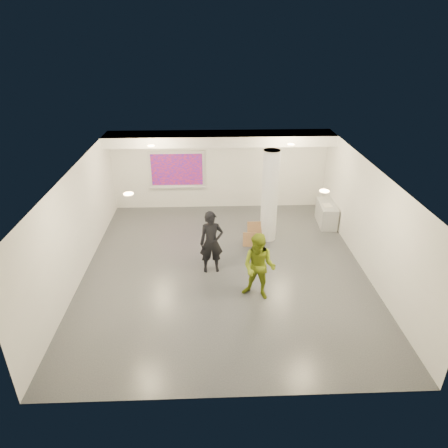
{
  "coord_description": "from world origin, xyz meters",
  "views": [
    {
      "loc": [
        -0.4,
        -9.82,
        6.31
      ],
      "look_at": [
        0.0,
        0.4,
        1.25
      ],
      "focal_mm": 32.0,
      "sensor_mm": 36.0,
      "label": 1
    }
  ],
  "objects_px": {
    "man": "(259,267)",
    "projection_screen": "(177,170)",
    "woman": "(211,242)",
    "credenza": "(326,214)",
    "column": "(270,197)"
  },
  "relations": [
    {
      "from": "column",
      "to": "woman",
      "type": "distance_m",
      "value": 2.71
    },
    {
      "from": "column",
      "to": "man",
      "type": "relative_size",
      "value": 1.67
    },
    {
      "from": "projection_screen",
      "to": "man",
      "type": "bearing_deg",
      "value": -67.46
    },
    {
      "from": "column",
      "to": "credenza",
      "type": "xyz_separation_m",
      "value": [
        2.22,
        1.02,
        -1.12
      ]
    },
    {
      "from": "woman",
      "to": "man",
      "type": "xyz_separation_m",
      "value": [
        1.18,
        -1.29,
        -0.02
      ]
    },
    {
      "from": "man",
      "to": "projection_screen",
      "type": "bearing_deg",
      "value": 136.87
    },
    {
      "from": "credenza",
      "to": "projection_screen",
      "type": "bearing_deg",
      "value": 166.8
    },
    {
      "from": "man",
      "to": "credenza",
      "type": "bearing_deg",
      "value": 79.52
    },
    {
      "from": "projection_screen",
      "to": "credenza",
      "type": "distance_m",
      "value": 5.68
    },
    {
      "from": "projection_screen",
      "to": "man",
      "type": "height_order",
      "value": "projection_screen"
    },
    {
      "from": "projection_screen",
      "to": "credenza",
      "type": "bearing_deg",
      "value": -17.04
    },
    {
      "from": "credenza",
      "to": "woman",
      "type": "relative_size",
      "value": 0.72
    },
    {
      "from": "credenza",
      "to": "man",
      "type": "bearing_deg",
      "value": -120.98
    },
    {
      "from": "projection_screen",
      "to": "woman",
      "type": "height_order",
      "value": "projection_screen"
    },
    {
      "from": "column",
      "to": "projection_screen",
      "type": "relative_size",
      "value": 1.43
    }
  ]
}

